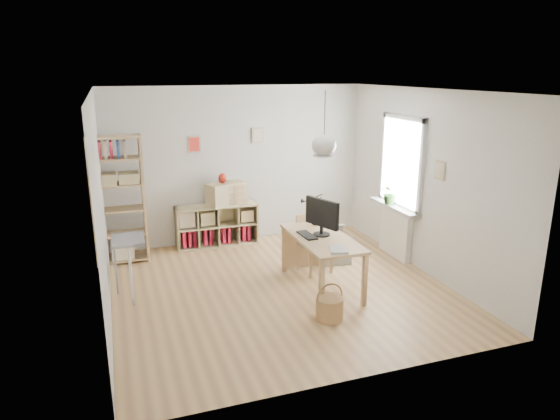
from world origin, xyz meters
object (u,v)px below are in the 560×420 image
object	(u,v)px
storage_chest	(332,251)
monitor	(322,215)
chair	(313,239)
cube_shelf	(216,228)
drawer_chest	(226,194)
desk	(322,243)
tall_bookshelf	(118,195)

from	to	relation	value
storage_chest	monitor	xyz separation A→B (m)	(-0.55, -0.80, 0.86)
chair	cube_shelf	bearing A→B (deg)	115.49
cube_shelf	drawer_chest	size ratio (longest dim) A/B	2.10
desk	chair	world-z (taller)	chair
desk	drawer_chest	size ratio (longest dim) A/B	2.25
desk	storage_chest	distance (m)	1.14
tall_bookshelf	chair	size ratio (longest dim) A/B	2.30
cube_shelf	chair	bearing A→B (deg)	-54.48
drawer_chest	cube_shelf	bearing A→B (deg)	145.01
tall_bookshelf	drawer_chest	xyz separation A→B (m)	(1.76, 0.24, -0.18)
chair	monitor	world-z (taller)	monitor
cube_shelf	tall_bookshelf	world-z (taller)	tall_bookshelf
desk	chair	xyz separation A→B (m)	(0.13, 0.62, -0.16)
chair	drawer_chest	xyz separation A→B (m)	(-0.95, 1.57, 0.41)
cube_shelf	tall_bookshelf	size ratio (longest dim) A/B	0.70
chair	monitor	xyz separation A→B (m)	(-0.11, -0.56, 0.54)
cube_shelf	drawer_chest	world-z (taller)	drawer_chest
desk	cube_shelf	world-z (taller)	desk
monitor	cube_shelf	bearing A→B (deg)	94.02
desk	cube_shelf	xyz separation A→B (m)	(-1.02, 2.23, -0.36)
desk	drawer_chest	distance (m)	2.35
monitor	chair	bearing A→B (deg)	57.57
cube_shelf	storage_chest	bearing A→B (deg)	-40.67
storage_chest	drawer_chest	xyz separation A→B (m)	(-1.40, 1.33, 0.73)
cube_shelf	monitor	bearing A→B (deg)	-64.28
tall_bookshelf	chair	bearing A→B (deg)	-26.11
desk	cube_shelf	distance (m)	2.48
storage_chest	drawer_chest	distance (m)	2.06
tall_bookshelf	chair	distance (m)	3.08
storage_chest	tall_bookshelf	bearing A→B (deg)	167.04
desk	tall_bookshelf	xyz separation A→B (m)	(-2.59, 1.95, 0.43)
cube_shelf	drawer_chest	xyz separation A→B (m)	(0.20, -0.04, 0.61)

